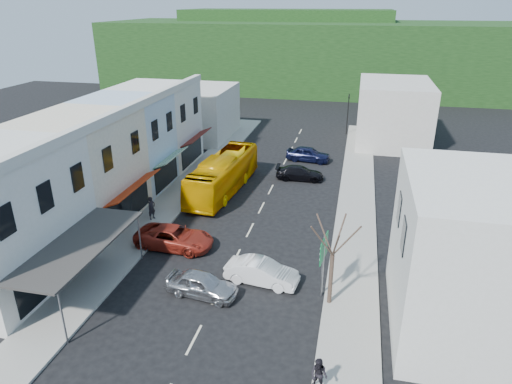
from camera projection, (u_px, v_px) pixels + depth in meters
The scene contains 19 objects.
ground at pixel (236, 258), 29.75m from camera, with size 120.00×120.00×0.00m, color black.
sidewalk_left at pixel (183, 190), 40.23m from camera, with size 3.00×52.00×0.15m, color gray.
sidewalk_right at pixel (356, 205), 37.20m from camera, with size 3.00×52.00×0.15m, color gray.
shopfront_row at pixel (96, 162), 35.23m from camera, with size 8.25×30.00×8.00m.
right_building at pixel (484, 260), 21.87m from camera, with size 8.00×9.00×8.00m, color beige.
distant_block_left at pixel (198, 112), 55.31m from camera, with size 8.00×10.00×6.00m, color #B7B2A8.
distant_block_right at pixel (393, 112), 53.16m from camera, with size 8.00×12.00×7.00m, color #B7B2A8.
hillside at pixel (317, 51), 86.01m from camera, with size 80.00×26.00×14.00m.
bus at pixel (223, 174), 39.62m from camera, with size 2.50×11.60×3.10m, color #E5A100.
car_silver at pixel (202, 284), 25.72m from camera, with size 1.80×4.40×1.40m, color #A5A5AA.
car_white at pixel (262, 272), 26.86m from camera, with size 1.80×4.40×1.40m, color silver.
car_red at pixel (174, 238), 30.76m from camera, with size 1.90×4.60×1.40m, color maroon.
car_black_near at pixel (300, 172), 42.53m from camera, with size 1.84×4.50×1.40m, color black.
car_navy_mid at pixel (308, 155), 47.45m from camera, with size 1.80×4.40×1.40m, color black.
pedestrian_left at pixel (152, 209), 34.41m from camera, with size 0.60×0.40×1.70m, color black.
pedestrian_right at pixel (319, 374), 19.12m from camera, with size 0.70×0.44×1.70m, color black.
direction_sign at pixel (323, 266), 25.18m from camera, with size 0.43×1.74×3.85m, color #08612D, non-canonical shape.
street_tree at pixel (332, 255), 23.98m from camera, with size 2.52×2.52×6.25m, color #362921, non-canonical shape.
traffic_signal at pixel (348, 114), 56.31m from camera, with size 0.60×1.06×5.08m, color black, non-canonical shape.
Camera 1 is at (6.94, -24.86, 15.46)m, focal length 32.00 mm.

